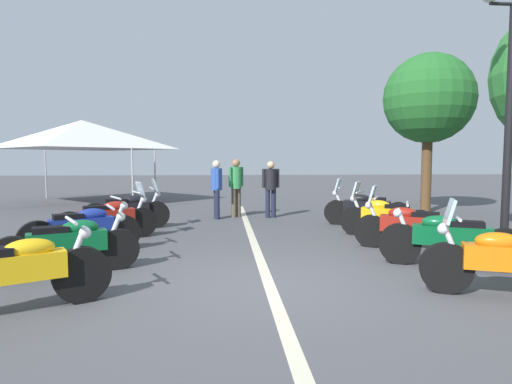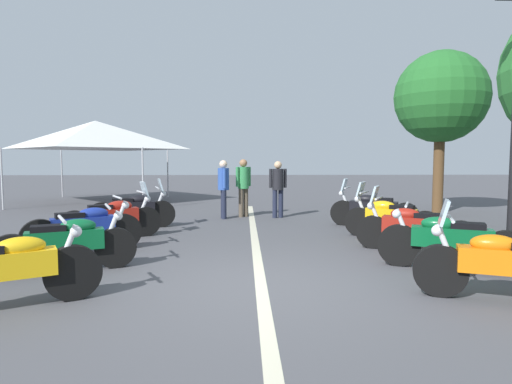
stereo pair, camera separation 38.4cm
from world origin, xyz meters
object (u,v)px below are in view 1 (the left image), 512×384
at_px(motorcycle_left_row_4, 127,210).
at_px(roadside_tree_1, 429,99).
at_px(bystander_3, 271,185).
at_px(motorcycle_right_row_0, 511,261).
at_px(motorcycle_right_row_1, 450,238).
at_px(street_lamp_twin_globe, 511,71).
at_px(motorcycle_left_row_3, 109,218).
at_px(motorcycle_right_row_3, 385,216).
at_px(motorcycle_right_row_4, 365,208).
at_px(bystander_1, 236,183).
at_px(bystander_0, 217,185).
at_px(motorcycle_left_row_1, 69,244).
at_px(motorcycle_right_row_2, 411,226).
at_px(motorcycle_left_row_0, 14,272).
at_px(motorcycle_left_row_2, 83,229).
at_px(event_tent, 82,135).

height_order(motorcycle_left_row_4, roadside_tree_1, roadside_tree_1).
bearing_deg(bystander_3, motorcycle_right_row_0, 3.25).
xyz_separation_m(motorcycle_right_row_0, motorcycle_right_row_1, (1.49, -0.05, -0.01)).
bearing_deg(street_lamp_twin_globe, motorcycle_left_row_3, 76.38).
bearing_deg(motorcycle_right_row_3, motorcycle_right_row_0, 121.57).
xyz_separation_m(motorcycle_right_row_4, roadside_tree_1, (2.64, -2.88, 3.13)).
bearing_deg(motorcycle_right_row_4, bystander_1, -6.15).
bearing_deg(street_lamp_twin_globe, bystander_0, 47.47).
relative_size(street_lamp_twin_globe, bystander_3, 2.88).
xyz_separation_m(motorcycle_left_row_1, motorcycle_right_row_2, (1.25, -5.78, 0.01)).
height_order(motorcycle_left_row_0, street_lamp_twin_globe, street_lamp_twin_globe).
distance_m(motorcycle_left_row_2, motorcycle_left_row_4, 2.78).
distance_m(motorcycle_left_row_3, bystander_1, 4.43).
distance_m(bystander_3, event_tent, 8.35).
distance_m(motorcycle_right_row_3, bystander_1, 4.76).
bearing_deg(motorcycle_right_row_3, motorcycle_left_row_4, 17.28).
height_order(motorcycle_right_row_2, event_tent, event_tent).
height_order(motorcycle_left_row_1, bystander_1, bystander_1).
relative_size(street_lamp_twin_globe, event_tent, 0.91).
bearing_deg(motorcycle_left_row_3, motorcycle_left_row_4, 59.50).
relative_size(motorcycle_right_row_2, event_tent, 0.37).
bearing_deg(bystander_0, motorcycle_right_row_3, -51.15).
xyz_separation_m(motorcycle_right_row_0, event_tent, (12.00, 8.90, 2.18)).
height_order(motorcycle_right_row_1, bystander_3, bystander_3).
bearing_deg(roadside_tree_1, bystander_0, 98.73).
distance_m(motorcycle_left_row_4, bystander_3, 4.16).
distance_m(motorcycle_right_row_2, roadside_tree_1, 7.01).
xyz_separation_m(motorcycle_right_row_4, bystander_3, (1.77, 2.24, 0.49)).
xyz_separation_m(motorcycle_right_row_1, motorcycle_right_row_2, (1.29, 0.05, -0.00)).
xyz_separation_m(motorcycle_right_row_3, roadside_tree_1, (4.19, -2.98, 3.13)).
bearing_deg(motorcycle_right_row_2, motorcycle_right_row_4, -64.18).
distance_m(motorcycle_left_row_0, motorcycle_right_row_2, 6.47).
distance_m(motorcycle_left_row_4, event_tent, 7.40).
height_order(bystander_0, bystander_3, bystander_0).
height_order(motorcycle_right_row_2, motorcycle_right_row_3, motorcycle_right_row_3).
relative_size(motorcycle_right_row_0, bystander_1, 1.21).
height_order(motorcycle_right_row_3, roadside_tree_1, roadside_tree_1).
relative_size(motorcycle_left_row_2, motorcycle_right_row_2, 0.97).
xyz_separation_m(motorcycle_left_row_3, motorcycle_right_row_1, (-2.74, -5.97, -0.01)).
bearing_deg(bystander_0, motorcycle_right_row_1, -67.75).
bearing_deg(motorcycle_left_row_2, bystander_3, 20.70).
xyz_separation_m(bystander_3, roadside_tree_1, (0.87, -5.12, 2.64)).
height_order(motorcycle_left_row_0, motorcycle_left_row_3, motorcycle_left_row_3).
distance_m(motorcycle_left_row_0, motorcycle_right_row_1, 6.06).
bearing_deg(motorcycle_right_row_1, bystander_1, -38.78).
bearing_deg(roadside_tree_1, event_tent, 72.73).
xyz_separation_m(motorcycle_right_row_4, bystander_0, (1.61, 3.81, 0.51)).
relative_size(motorcycle_left_row_0, motorcycle_left_row_3, 0.98).
bearing_deg(event_tent, motorcycle_left_row_0, -165.61).
xyz_separation_m(motorcycle_left_row_1, motorcycle_right_row_4, (4.12, -5.90, 0.01)).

